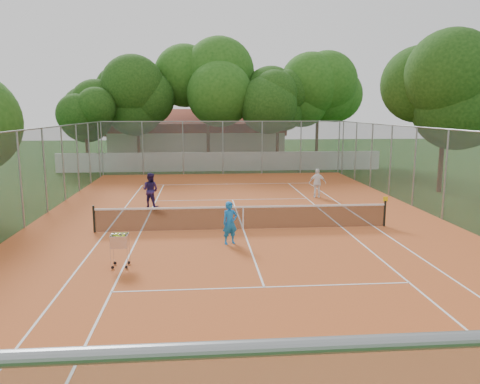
{
  "coord_description": "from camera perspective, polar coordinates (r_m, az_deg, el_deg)",
  "views": [
    {
      "loc": [
        -1.68,
        -18.46,
        4.8
      ],
      "look_at": [
        0.0,
        1.5,
        1.3
      ],
      "focal_mm": 35.0,
      "sensor_mm": 36.0,
      "label": 1
    }
  ],
  "objects": [
    {
      "name": "player_far_left",
      "position": [
        23.75,
        -10.86,
        0.24
      ],
      "size": [
        1.03,
        0.94,
        1.73
      ],
      "primitive_type": "imported",
      "rotation": [
        0.0,
        0.0,
        2.73
      ],
      "color": "#261A4F",
      "rests_on": "court_pad"
    },
    {
      "name": "perimeter_fence",
      "position": [
        18.75,
        0.39,
        1.32
      ],
      "size": [
        18.0,
        34.0,
        4.0
      ],
      "primitive_type": "cube",
      "color": "slate",
      "rests_on": "ground"
    },
    {
      "name": "boundary_wall",
      "position": [
        37.72,
        -2.24,
        3.73
      ],
      "size": [
        26.0,
        0.3,
        1.5
      ],
      "primitive_type": "cube",
      "color": "white",
      "rests_on": "ground"
    },
    {
      "name": "tropical_trees",
      "position": [
        40.5,
        -2.48,
        10.18
      ],
      "size": [
        29.0,
        19.0,
        10.0
      ],
      "primitive_type": "cube",
      "color": "#14350D",
      "rests_on": "ground"
    },
    {
      "name": "ball_hopper",
      "position": [
        14.95,
        -14.42,
        -6.78
      ],
      "size": [
        0.63,
        0.63,
        1.13
      ],
      "primitive_type": "cube",
      "rotation": [
        0.0,
        0.0,
        0.18
      ],
      "color": "silver",
      "rests_on": "court_pad"
    },
    {
      "name": "player_far_right",
      "position": [
        26.3,
        9.42,
        1.08
      ],
      "size": [
        1.0,
        0.53,
        1.61
      ],
      "primitive_type": "imported",
      "rotation": [
        0.0,
        0.0,
        2.99
      ],
      "color": "white",
      "rests_on": "court_pad"
    },
    {
      "name": "ground",
      "position": [
        19.15,
        0.38,
        -4.61
      ],
      "size": [
        120.0,
        120.0,
        0.0
      ],
      "primitive_type": "plane",
      "color": "#13330E",
      "rests_on": "ground"
    },
    {
      "name": "court_lines",
      "position": [
        19.15,
        0.38,
        -4.54
      ],
      "size": [
        10.98,
        23.78,
        0.01
      ],
      "primitive_type": "cube",
      "color": "white",
      "rests_on": "court_pad"
    },
    {
      "name": "court_pad",
      "position": [
        19.15,
        0.38,
        -4.58
      ],
      "size": [
        18.0,
        34.0,
        0.02
      ],
      "primitive_type": "cube",
      "color": "#BB5524",
      "rests_on": "ground"
    },
    {
      "name": "player_near",
      "position": [
        16.9,
        -1.23,
        -3.78
      ],
      "size": [
        0.67,
        0.55,
        1.56
      ],
      "primitive_type": "imported",
      "rotation": [
        0.0,
        0.0,
        0.36
      ],
      "color": "blue",
      "rests_on": "court_pad"
    },
    {
      "name": "clubhouse",
      "position": [
        47.54,
        -5.23,
        6.73
      ],
      "size": [
        16.4,
        9.0,
        4.4
      ],
      "primitive_type": "cube",
      "color": "beige",
      "rests_on": "ground"
    },
    {
      "name": "tennis_net",
      "position": [
        19.03,
        0.38,
        -3.12
      ],
      "size": [
        11.88,
        0.1,
        0.98
      ],
      "primitive_type": "cube",
      "color": "black",
      "rests_on": "court_pad"
    }
  ]
}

